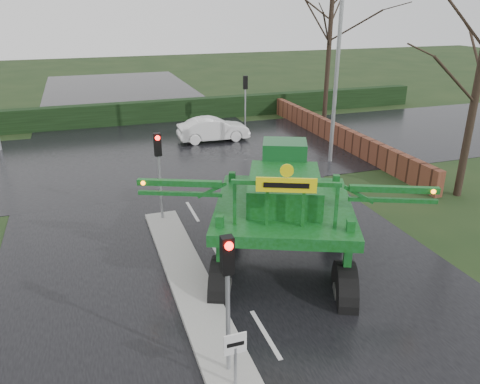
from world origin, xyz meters
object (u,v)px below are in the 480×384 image
object	(u,v)px
traffic_signal_near	(228,277)
street_light_right	(333,45)
crop_sprayer	(221,213)
traffic_signal_far	(245,90)
traffic_signal_mid	(158,158)
white_sedan	(214,141)
keep_left_sign	(235,351)

from	to	relation	value
traffic_signal_near	street_light_right	size ratio (longest dim) A/B	0.35
crop_sprayer	traffic_signal_far	bearing A→B (deg)	91.90
traffic_signal_mid	traffic_signal_far	xyz separation A→B (m)	(7.80, 12.52, 0.00)
traffic_signal_mid	street_light_right	distance (m)	11.05
traffic_signal_far	crop_sprayer	size ratio (longest dim) A/B	0.42
traffic_signal_near	white_sedan	xyz separation A→B (m)	(5.00, 18.93, -2.59)
street_light_right	crop_sprayer	size ratio (longest dim) A/B	1.20
keep_left_sign	traffic_signal_far	distance (m)	22.93
traffic_signal_far	crop_sprayer	bearing A→B (deg)	68.47
white_sedan	traffic_signal_far	bearing A→B (deg)	-51.99
traffic_signal_mid	white_sedan	size ratio (longest dim) A/B	0.82
traffic_signal_mid	traffic_signal_far	world-z (taller)	same
keep_left_sign	street_light_right	bearing A→B (deg)	54.88
white_sedan	crop_sprayer	bearing A→B (deg)	166.48
traffic_signal_far	street_light_right	bearing A→B (deg)	101.95
traffic_signal_far	crop_sprayer	distance (m)	18.78
keep_left_sign	crop_sprayer	xyz separation A→B (m)	(0.91, 4.04, 1.32)
keep_left_sign	white_sedan	xyz separation A→B (m)	(5.00, 19.43, -1.06)
street_light_right	keep_left_sign	bearing A→B (deg)	-125.12
traffic_signal_near	white_sedan	bearing A→B (deg)	75.21
traffic_signal_mid	crop_sprayer	size ratio (longest dim) A/B	0.42
white_sedan	keep_left_sign	bearing A→B (deg)	166.94
keep_left_sign	white_sedan	distance (m)	20.09
traffic_signal_near	crop_sprayer	size ratio (longest dim) A/B	0.42
keep_left_sign	traffic_signal_mid	xyz separation A→B (m)	(0.00, 8.99, 1.53)
street_light_right	crop_sprayer	bearing A→B (deg)	-132.24
traffic_signal_mid	keep_left_sign	bearing A→B (deg)	-90.00
street_light_right	traffic_signal_near	bearing A→B (deg)	-126.13
keep_left_sign	traffic_signal_near	size ratio (longest dim) A/B	0.38
traffic_signal_near	traffic_signal_far	world-z (taller)	same
traffic_signal_mid	traffic_signal_near	bearing A→B (deg)	-90.00
traffic_signal_near	street_light_right	distance (m)	16.46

